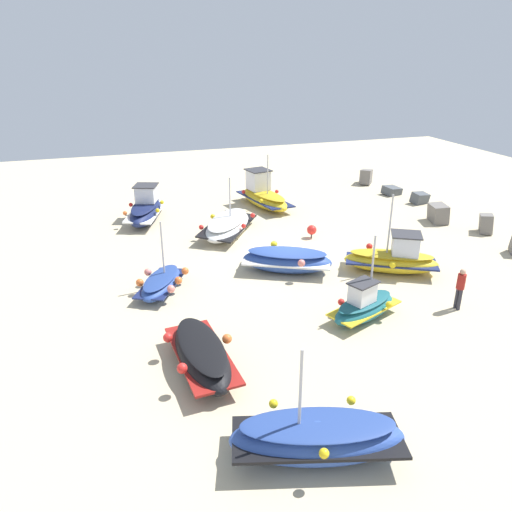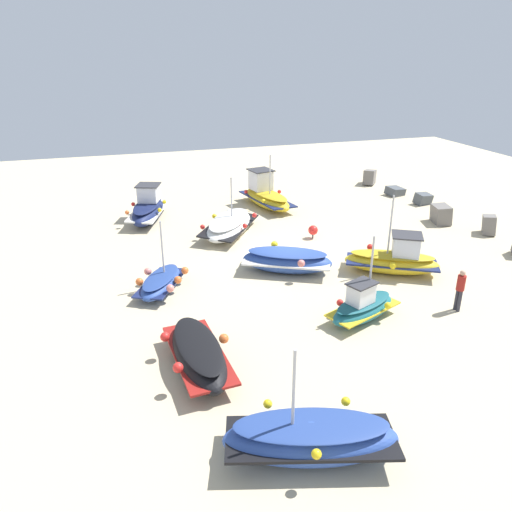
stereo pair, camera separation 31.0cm
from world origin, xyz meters
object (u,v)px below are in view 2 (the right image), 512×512
Objects in this scene: fishing_boat_2 at (198,354)px; fishing_boat_7 at (311,438)px; fishing_boat_1 at (229,225)px; fishing_boat_5 at (161,282)px; fishing_boat_4 at (363,307)px; fishing_boat_8 at (287,260)px; fishing_boat_0 at (266,195)px; fishing_boat_6 at (148,209)px; mooring_buoy_0 at (313,230)px; fishing_boat_3 at (393,260)px; person_walking at (460,288)px.

fishing_boat_7 is (4.50, 1.99, 0.03)m from fishing_boat_2.
fishing_boat_7 is (16.37, -2.05, 0.07)m from fishing_boat_1.
fishing_boat_7 reaches higher than fishing_boat_5.
fishing_boat_8 is (-4.96, -1.23, 0.03)m from fishing_boat_4.
fishing_boat_2 is at bearing 143.38° from fishing_boat_0.
fishing_boat_0 reaches higher than fishing_boat_6.
fishing_boat_8 is at bearing 155.85° from fishing_boat_0.
fishing_boat_7 is at bearing -23.48° from mooring_buoy_0.
fishing_boat_4 reaches higher than mooring_buoy_0.
fishing_boat_7 is at bearing 42.19° from fishing_boat_5.
fishing_boat_0 is 1.09× the size of fishing_boat_7.
fishing_boat_0 is 1.23× the size of fishing_boat_2.
fishing_boat_4 is 5.11m from fishing_boat_8.
fishing_boat_3 is at bearing 111.89° from fishing_boat_5.
mooring_buoy_0 is at bearing -122.90° from fishing_boat_4.
fishing_boat_5 reaches higher than fishing_boat_2.
fishing_boat_6 is (-9.68, 0.44, 0.33)m from fishing_boat_5.
fishing_boat_0 reaches higher than fishing_boat_8.
fishing_boat_1 is at bearing 98.60° from fishing_boat_7.
mooring_buoy_0 is at bearing 82.25° from fishing_boat_7.
fishing_boat_8 is (9.41, 5.38, -0.16)m from fishing_boat_6.
fishing_boat_6 is at bearing -33.63° from fishing_boat_8.
fishing_boat_7 reaches higher than fishing_boat_2.
fishing_boat_7 is (20.71, -5.62, -0.16)m from fishing_boat_0.
fishing_boat_8 is (-1.57, -4.63, -0.08)m from fishing_boat_3.
mooring_buoy_0 is at bearing -43.94° from fishing_boat_2.
fishing_boat_1 reaches higher than fishing_boat_8.
fishing_boat_3 is at bearing 91.26° from person_walking.
fishing_boat_1 is at bearing -50.22° from fishing_boat_8.
fishing_boat_0 is 6.38m from mooring_buoy_0.
fishing_boat_0 is at bearing 90.56° from fishing_boat_7.
fishing_boat_4 is 8.48m from fishing_boat_5.
person_walking is at bearing 159.84° from fishing_boat_8.
fishing_boat_7 is (20.14, 2.01, -0.15)m from fishing_boat_6.
fishing_boat_8 is (-10.73, 3.37, -0.01)m from fishing_boat_7.
fishing_boat_6 is at bearing 119.02° from person_walking.
fishing_boat_7 is (9.16, -8.00, -0.07)m from fishing_boat_3.
person_walking is (5.19, 10.97, 0.62)m from fishing_boat_5.
fishing_boat_4 is at bearing 166.39° from person_walking.
fishing_boat_1 is 9.35m from fishing_boat_3.
fishing_boat_4 is at bearing 130.54° from fishing_boat_8.
fishing_boat_6 reaches higher than mooring_buoy_0.
fishing_boat_1 is 5.80m from fishing_boat_8.
fishing_boat_0 is at bearing 175.01° from fishing_boat_1.
fishing_boat_2 is at bearing -125.70° from fishing_boat_3.
fishing_boat_2 is at bearing 75.84° from fishing_boat_8.
fishing_boat_2 is at bearing -11.27° from fishing_boat_4.
fishing_boat_6 is 1.03× the size of fishing_boat_7.
fishing_boat_1 is at bearing 129.12° from fishing_boat_0.
fishing_boat_8 is 6.18× the size of mooring_buoy_0.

